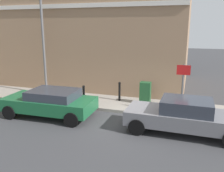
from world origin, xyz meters
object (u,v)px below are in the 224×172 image
object	(u,v)px
car_grey	(184,116)
street_sign	(183,82)
bollard_near_cabinet	(119,91)
lamppost	(43,41)
utility_cabinet	(145,94)
bollard_far_kerb	(84,94)
car_green	(50,102)

from	to	relation	value
car_grey	street_sign	size ratio (longest dim) A/B	1.94
bollard_near_cabinet	lamppost	size ratio (longest dim) A/B	0.18
utility_cabinet	bollard_far_kerb	xyz separation A→B (m)	(-1.19, 2.95, 0.02)
car_green	bollard_near_cabinet	world-z (taller)	car_green
street_sign	car_grey	bearing A→B (deg)	-174.46
car_green	bollard_far_kerb	size ratio (longest dim) A/B	4.06
bollard_near_cabinet	lamppost	world-z (taller)	lamppost
car_green	lamppost	world-z (taller)	lamppost
bollard_far_kerb	lamppost	size ratio (longest dim) A/B	0.18
utility_cabinet	bollard_near_cabinet	bearing A→B (deg)	85.98
car_green	lamppost	xyz separation A→B (m)	(2.87, 2.08, 2.61)
car_grey	bollard_near_cabinet	bearing A→B (deg)	-38.90
utility_cabinet	bollard_near_cabinet	size ratio (longest dim) A/B	1.11
utility_cabinet	bollard_far_kerb	distance (m)	3.18
car_grey	utility_cabinet	size ratio (longest dim) A/B	3.87
street_sign	car_green	bearing A→B (deg)	107.55
utility_cabinet	street_sign	size ratio (longest dim) A/B	0.50
bollard_far_kerb	street_sign	bearing A→B (deg)	-87.40
bollard_near_cabinet	bollard_far_kerb	distance (m)	2.00
lamppost	car_grey	bearing A→B (deg)	-109.60
lamppost	bollard_far_kerb	bearing A→B (deg)	-112.63
car_grey	lamppost	size ratio (longest dim) A/B	0.78
bollard_far_kerb	street_sign	xyz separation A→B (m)	(0.22, -4.80, 0.96)
car_grey	street_sign	bearing A→B (deg)	-83.52
bollard_near_cabinet	street_sign	distance (m)	3.58
car_grey	bollard_far_kerb	size ratio (longest dim) A/B	4.29
utility_cabinet	bollard_far_kerb	world-z (taller)	utility_cabinet
car_green	bollard_near_cabinet	size ratio (longest dim) A/B	4.06
car_green	utility_cabinet	size ratio (longest dim) A/B	3.67
bollard_far_kerb	street_sign	distance (m)	4.90
bollard_near_cabinet	street_sign	xyz separation A→B (m)	(-1.07, -3.28, 0.96)
street_sign	utility_cabinet	bearing A→B (deg)	62.27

